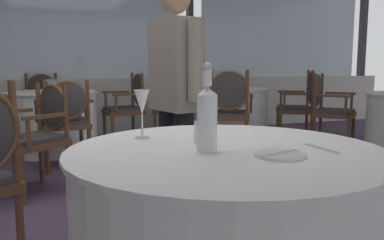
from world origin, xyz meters
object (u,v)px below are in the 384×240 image
(dining_chair_2_0, at_px, (328,105))
(dining_chair_1_1, at_px, (302,101))
(wine_glass, at_px, (142,103))
(side_plate, at_px, (280,155))
(water_bottle, at_px, (207,116))
(dining_chair_0_2, at_px, (40,129))
(dining_chair_3_0, at_px, (43,101))
(dining_chair_3_3, at_px, (129,103))
(diner_person_1, at_px, (176,92))
(dining_chair_1_2, at_px, (234,96))
(dining_chair_3_2, at_px, (66,116))
(dining_chair_1_3, at_px, (166,102))
(water_tumbler, at_px, (204,132))
(dining_chair_1_0, at_px, (229,106))

(dining_chair_2_0, bearing_deg, dining_chair_1_1, 139.02)
(wine_glass, height_order, dining_chair_2_0, dining_chair_2_0)
(side_plate, height_order, water_bottle, water_bottle)
(dining_chair_0_2, bearing_deg, dining_chair_3_0, -122.10)
(side_plate, relative_size, water_bottle, 0.56)
(dining_chair_0_2, distance_m, dining_chair_1_1, 3.48)
(dining_chair_3_0, xyz_separation_m, dining_chair_3_3, (1.07, -0.85, 0.02))
(water_bottle, xyz_separation_m, diner_person_1, (0.23, 1.12, 0.02))
(dining_chair_3_0, relative_size, dining_chair_3_3, 0.99)
(wine_glass, bearing_deg, dining_chair_3_0, 95.81)
(wine_glass, distance_m, dining_chair_3_3, 3.63)
(dining_chair_1_2, bearing_deg, diner_person_1, -3.92)
(dining_chair_0_2, xyz_separation_m, dining_chair_1_2, (2.90, 2.35, 0.03))
(wine_glass, xyz_separation_m, dining_chair_1_2, (2.45, 4.18, -0.33))
(dining_chair_2_0, height_order, dining_chair_3_0, dining_chair_2_0)
(dining_chair_1_1, height_order, dining_chair_3_2, dining_chair_1_1)
(dining_chair_3_2, bearing_deg, dining_chair_1_3, -54.40)
(dining_chair_3_2, height_order, diner_person_1, diner_person_1)
(water_tumbler, relative_size, dining_chair_3_2, 0.10)
(water_tumbler, distance_m, dining_chair_2_0, 3.69)
(dining_chair_3_3, bearing_deg, dining_chair_3_2, 44.82)
(water_bottle, xyz_separation_m, dining_chair_0_2, (-0.62, 2.17, -0.34))
(wine_glass, height_order, dining_chair_3_0, wine_glass)
(dining_chair_3_3, bearing_deg, dining_chair_1_0, 125.82)
(dining_chair_1_2, distance_m, dining_chair_2_0, 1.85)
(water_tumbler, relative_size, dining_chair_1_2, 0.09)
(water_bottle, height_order, dining_chair_1_2, water_bottle)
(side_plate, bearing_deg, water_bottle, 142.43)
(dining_chair_1_2, height_order, dining_chair_3_3, dining_chair_3_3)
(wine_glass, xyz_separation_m, diner_person_1, (0.39, 0.77, -0.01))
(dining_chair_2_0, relative_size, dining_chair_3_2, 1.04)
(dining_chair_0_2, relative_size, dining_chair_3_3, 0.95)
(dining_chair_3_3, bearing_deg, side_plate, 79.66)
(side_plate, relative_size, water_tumbler, 2.09)
(water_tumbler, bearing_deg, wine_glass, 139.77)
(water_tumbler, height_order, dining_chair_1_2, dining_chair_1_2)
(water_bottle, xyz_separation_m, dining_chair_1_2, (2.28, 4.52, -0.31))
(water_bottle, relative_size, dining_chair_2_0, 0.34)
(side_plate, bearing_deg, dining_chair_3_0, 99.48)
(side_plate, distance_m, diner_person_1, 1.28)
(water_bottle, distance_m, dining_chair_3_3, 3.94)
(water_bottle, xyz_separation_m, dining_chair_3_0, (-0.61, 4.75, -0.32))
(dining_chair_1_0, height_order, dining_chair_3_0, dining_chair_1_0)
(water_tumbler, relative_size, dining_chair_2_0, 0.09)
(dining_chair_1_2, bearing_deg, dining_chair_3_3, -43.99)
(dining_chair_1_0, height_order, dining_chair_3_3, dining_chair_1_0)
(dining_chair_1_2, height_order, diner_person_1, diner_person_1)
(dining_chair_1_3, distance_m, diner_person_1, 3.12)
(dining_chair_2_0, xyz_separation_m, dining_chair_3_0, (-3.31, 2.03, -0.02))
(water_bottle, bearing_deg, wine_glass, 115.48)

